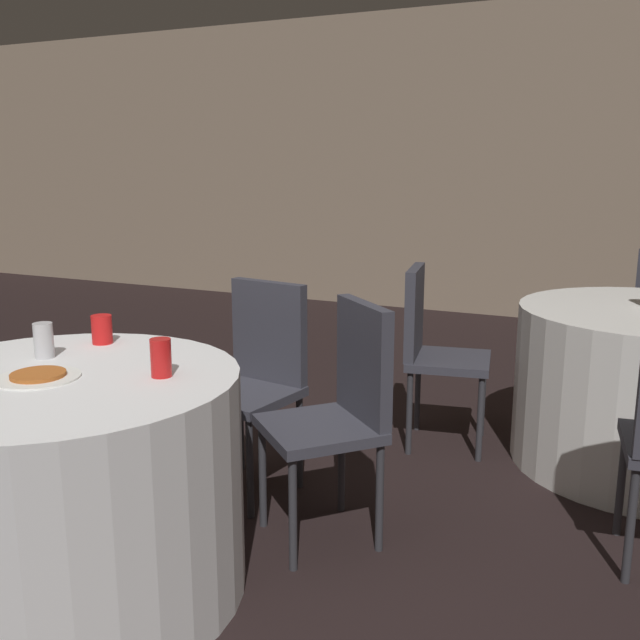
{
  "coord_description": "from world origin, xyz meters",
  "views": [
    {
      "loc": [
        1.73,
        -1.61,
        1.41
      ],
      "look_at": [
        0.68,
        0.68,
        0.86
      ],
      "focal_mm": 40.0,
      "sensor_mm": 36.0,
      "label": 1
    }
  ],
  "objects_px": {
    "chair_near_northeast": "(342,399)",
    "chair_near_north": "(257,366)",
    "pizza_plate_near": "(38,376)",
    "table_near": "(66,486)",
    "chair_far_west": "(431,340)",
    "soda_can_silver": "(44,340)",
    "soda_can_red": "(161,358)"
  },
  "relations": [
    {
      "from": "chair_near_north",
      "to": "chair_far_west",
      "type": "relative_size",
      "value": 1.0
    },
    {
      "from": "table_near",
      "to": "chair_near_northeast",
      "type": "height_order",
      "value": "chair_near_northeast"
    },
    {
      "from": "chair_far_west",
      "to": "soda_can_silver",
      "type": "distance_m",
      "value": 1.88
    },
    {
      "from": "chair_near_northeast",
      "to": "soda_can_silver",
      "type": "height_order",
      "value": "chair_near_northeast"
    },
    {
      "from": "chair_near_northeast",
      "to": "soda_can_silver",
      "type": "bearing_deg",
      "value": 76.49
    },
    {
      "from": "soda_can_silver",
      "to": "table_near",
      "type": "bearing_deg",
      "value": -36.59
    },
    {
      "from": "chair_near_northeast",
      "to": "pizza_plate_near",
      "type": "height_order",
      "value": "chair_near_northeast"
    },
    {
      "from": "chair_near_north",
      "to": "chair_far_west",
      "type": "xyz_separation_m",
      "value": [
        0.55,
        0.78,
        0.0
      ]
    },
    {
      "from": "chair_near_north",
      "to": "pizza_plate_near",
      "type": "bearing_deg",
      "value": 88.61
    },
    {
      "from": "chair_near_northeast",
      "to": "chair_far_west",
      "type": "xyz_separation_m",
      "value": [
        0.05,
        1.03,
        0.0
      ]
    },
    {
      "from": "soda_can_silver",
      "to": "chair_near_northeast",
      "type": "bearing_deg",
      "value": 33.68
    },
    {
      "from": "chair_near_north",
      "to": "chair_far_west",
      "type": "bearing_deg",
      "value": -115.6
    },
    {
      "from": "table_near",
      "to": "soda_can_red",
      "type": "height_order",
      "value": "soda_can_red"
    },
    {
      "from": "chair_near_north",
      "to": "chair_far_west",
      "type": "height_order",
      "value": "same"
    },
    {
      "from": "chair_far_west",
      "to": "pizza_plate_near",
      "type": "bearing_deg",
      "value": -32.75
    },
    {
      "from": "chair_far_west",
      "to": "soda_can_silver",
      "type": "relative_size",
      "value": 7.47
    },
    {
      "from": "pizza_plate_near",
      "to": "soda_can_red",
      "type": "xyz_separation_m",
      "value": [
        0.34,
        0.18,
        0.05
      ]
    },
    {
      "from": "soda_can_red",
      "to": "pizza_plate_near",
      "type": "bearing_deg",
      "value": -152.52
    },
    {
      "from": "chair_near_north",
      "to": "soda_can_red",
      "type": "height_order",
      "value": "chair_near_north"
    },
    {
      "from": "chair_near_north",
      "to": "pizza_plate_near",
      "type": "relative_size",
      "value": 3.53
    },
    {
      "from": "pizza_plate_near",
      "to": "soda_can_red",
      "type": "relative_size",
      "value": 2.11
    },
    {
      "from": "table_near",
      "to": "pizza_plate_near",
      "type": "distance_m",
      "value": 0.39
    },
    {
      "from": "pizza_plate_near",
      "to": "chair_near_north",
      "type": "bearing_deg",
      "value": 78.94
    },
    {
      "from": "table_near",
      "to": "soda_can_silver",
      "type": "relative_size",
      "value": 9.47
    },
    {
      "from": "chair_far_west",
      "to": "soda_can_red",
      "type": "distance_m",
      "value": 1.7
    },
    {
      "from": "chair_near_northeast",
      "to": "soda_can_silver",
      "type": "xyz_separation_m",
      "value": [
        -0.87,
        -0.58,
        0.27
      ]
    },
    {
      "from": "chair_far_west",
      "to": "soda_can_red",
      "type": "height_order",
      "value": "chair_far_west"
    },
    {
      "from": "soda_can_red",
      "to": "soda_can_silver",
      "type": "relative_size",
      "value": 1.0
    },
    {
      "from": "table_near",
      "to": "pizza_plate_near",
      "type": "xyz_separation_m",
      "value": [
        -0.03,
        -0.04,
        0.38
      ]
    },
    {
      "from": "chair_far_west",
      "to": "soda_can_red",
      "type": "relative_size",
      "value": 7.47
    },
    {
      "from": "pizza_plate_near",
      "to": "table_near",
      "type": "bearing_deg",
      "value": 52.89
    },
    {
      "from": "chair_near_northeast",
      "to": "chair_near_north",
      "type": "bearing_deg",
      "value": 16.57
    }
  ]
}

